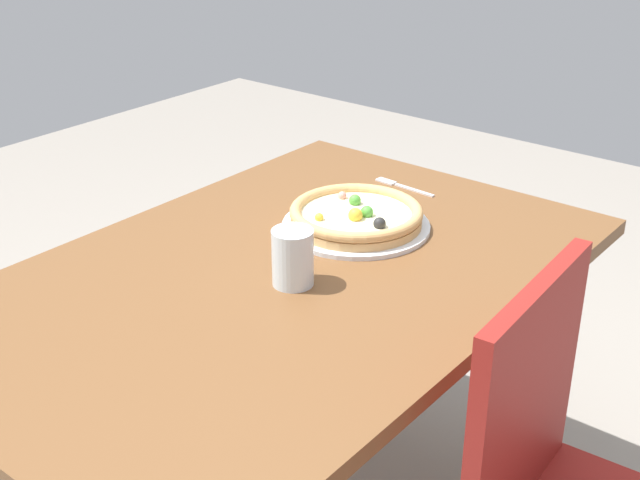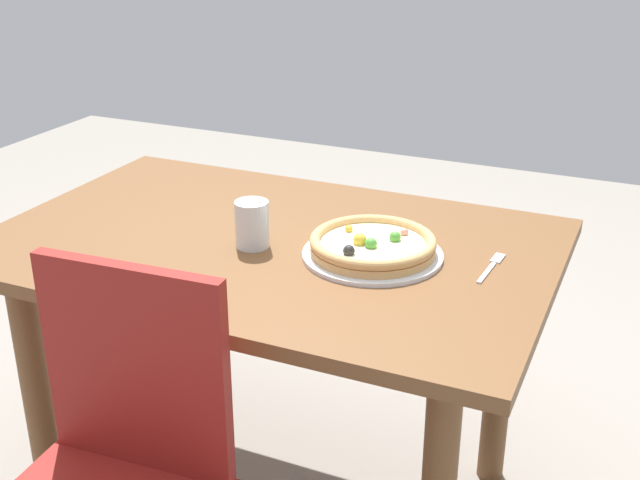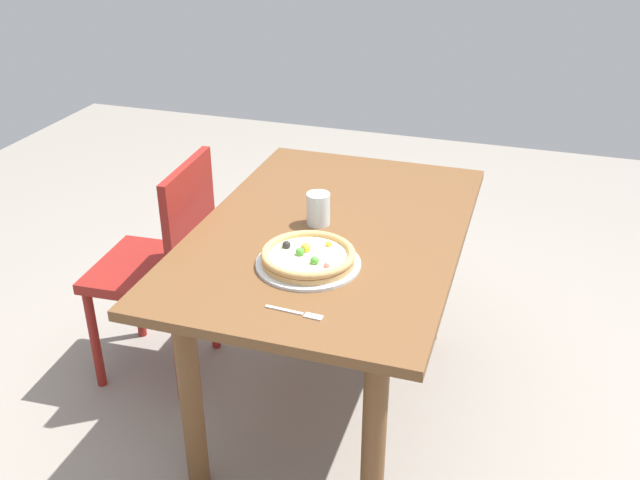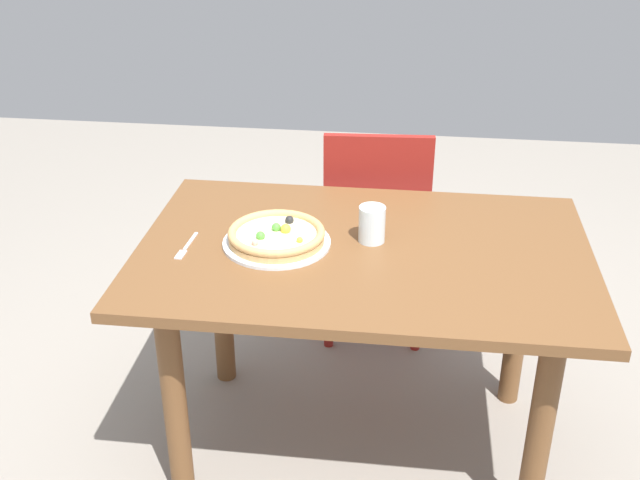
{
  "view_description": "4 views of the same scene",
  "coord_description": "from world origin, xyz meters",
  "px_view_note": "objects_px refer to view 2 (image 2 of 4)",
  "views": [
    {
      "loc": [
        -1.09,
        -0.97,
        1.49
      ],
      "look_at": [
        0.13,
        0.0,
        0.75
      ],
      "focal_mm": 47.89,
      "sensor_mm": 36.0,
      "label": 1
    },
    {
      "loc": [
        0.82,
        -1.56,
        1.49
      ],
      "look_at": [
        0.13,
        0.0,
        0.75
      ],
      "focal_mm": 45.84,
      "sensor_mm": 36.0,
      "label": 2
    },
    {
      "loc": [
        2.01,
        0.6,
        1.79
      ],
      "look_at": [
        0.13,
        0.0,
        0.75
      ],
      "focal_mm": 40.06,
      "sensor_mm": 36.0,
      "label": 3
    },
    {
      "loc": [
        -0.12,
        1.99,
        1.8
      ],
      "look_at": [
        0.13,
        0.0,
        0.75
      ],
      "focal_mm": 43.72,
      "sensor_mm": 36.0,
      "label": 4
    }
  ],
  "objects_px": {
    "pizza": "(373,244)",
    "fork": "(492,265)",
    "plate": "(372,255)",
    "drinking_glass": "(252,224)",
    "dining_table": "(271,283)"
  },
  "relations": [
    {
      "from": "fork",
      "to": "plate",
      "type": "bearing_deg",
      "value": 106.69
    },
    {
      "from": "fork",
      "to": "drinking_glass",
      "type": "height_order",
      "value": "drinking_glass"
    },
    {
      "from": "dining_table",
      "to": "drinking_glass",
      "type": "bearing_deg",
      "value": -111.38
    },
    {
      "from": "plate",
      "to": "drinking_glass",
      "type": "relative_size",
      "value": 2.9
    },
    {
      "from": "dining_table",
      "to": "plate",
      "type": "xyz_separation_m",
      "value": [
        0.25,
        0.01,
        0.12
      ]
    },
    {
      "from": "fork",
      "to": "drinking_glass",
      "type": "relative_size",
      "value": 1.52
    },
    {
      "from": "fork",
      "to": "dining_table",
      "type": "bearing_deg",
      "value": 101.13
    },
    {
      "from": "plate",
      "to": "drinking_glass",
      "type": "height_order",
      "value": "drinking_glass"
    },
    {
      "from": "plate",
      "to": "fork",
      "type": "xyz_separation_m",
      "value": [
        0.26,
        0.06,
        -0.0
      ]
    },
    {
      "from": "pizza",
      "to": "fork",
      "type": "distance_m",
      "value": 0.27
    },
    {
      "from": "pizza",
      "to": "drinking_glass",
      "type": "height_order",
      "value": "drinking_glass"
    },
    {
      "from": "pizza",
      "to": "fork",
      "type": "height_order",
      "value": "pizza"
    },
    {
      "from": "fork",
      "to": "drinking_glass",
      "type": "bearing_deg",
      "value": 106.01
    },
    {
      "from": "dining_table",
      "to": "drinking_glass",
      "type": "height_order",
      "value": "drinking_glass"
    },
    {
      "from": "pizza",
      "to": "drinking_glass",
      "type": "xyz_separation_m",
      "value": [
        -0.27,
        -0.06,
        0.02
      ]
    }
  ]
}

